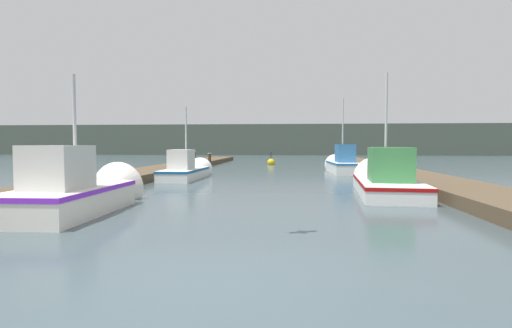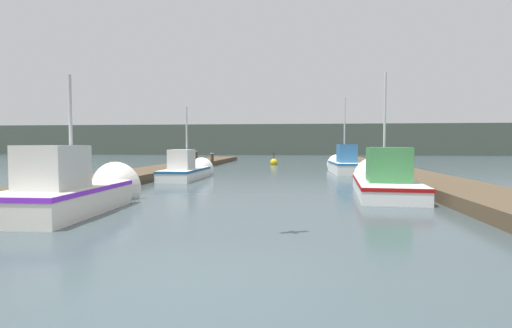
# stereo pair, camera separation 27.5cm
# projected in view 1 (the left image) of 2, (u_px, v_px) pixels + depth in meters

# --- Properties ---
(ground_plane) EXTENTS (200.00, 200.00, 0.00)m
(ground_plane) POSITION_uv_depth(u_px,v_px,m) (206.00, 286.00, 4.48)
(ground_plane) COLOR #38474C
(dock_left) EXTENTS (2.30, 40.00, 0.35)m
(dock_left) POSITION_uv_depth(u_px,v_px,m) (156.00, 171.00, 20.94)
(dock_left) COLOR #4C3D2B
(dock_left) RESTS_ON ground_plane
(dock_right) EXTENTS (2.30, 40.00, 0.35)m
(dock_right) POSITION_uv_depth(u_px,v_px,m) (396.00, 173.00, 19.84)
(dock_right) COLOR #4C3D2B
(dock_right) RESTS_ON ground_plane
(distant_shore_ridge) EXTENTS (120.00, 16.00, 4.59)m
(distant_shore_ridge) POSITION_uv_depth(u_px,v_px,m) (286.00, 140.00, 66.51)
(distant_shore_ridge) COLOR #424C42
(distant_shore_ridge) RESTS_ON ground_plane
(fishing_boat_0) EXTENTS (1.72, 4.51, 3.67)m
(fishing_boat_0) POSITION_uv_depth(u_px,v_px,m) (81.00, 191.00, 9.53)
(fishing_boat_0) COLOR silver
(fishing_boat_0) RESTS_ON ground_plane
(fishing_boat_1) EXTENTS (2.28, 6.18, 4.53)m
(fishing_boat_1) POSITION_uv_depth(u_px,v_px,m) (384.00, 180.00, 13.44)
(fishing_boat_1) COLOR silver
(fishing_boat_1) RESTS_ON ground_plane
(fishing_boat_2) EXTENTS (1.47, 5.03, 3.74)m
(fishing_boat_2) POSITION_uv_depth(u_px,v_px,m) (188.00, 170.00, 18.83)
(fishing_boat_2) COLOR silver
(fishing_boat_2) RESTS_ON ground_plane
(fishing_boat_3) EXTENTS (1.58, 5.22, 4.55)m
(fishing_boat_3) POSITION_uv_depth(u_px,v_px,m) (342.00, 164.00, 22.78)
(fishing_boat_3) COLOR silver
(fishing_boat_3) RESTS_ON ground_plane
(mooring_piling_0) EXTENTS (0.24, 0.24, 1.20)m
(mooring_piling_0) POSITION_uv_depth(u_px,v_px,m) (194.00, 161.00, 24.35)
(mooring_piling_0) COLOR #473523
(mooring_piling_0) RESTS_ON ground_plane
(mooring_piling_1) EXTENTS (0.26, 0.26, 0.98)m
(mooring_piling_1) POSITION_uv_depth(u_px,v_px,m) (210.00, 160.00, 28.36)
(mooring_piling_1) COLOR #473523
(mooring_piling_1) RESTS_ON ground_plane
(mooring_piling_2) EXTENTS (0.25, 0.25, 1.17)m
(mooring_piling_2) POSITION_uv_depth(u_px,v_px,m) (175.00, 164.00, 20.22)
(mooring_piling_2) COLOR #473523
(mooring_piling_2) RESTS_ON ground_plane
(mooring_piling_3) EXTENTS (0.35, 0.35, 1.42)m
(mooring_piling_3) POSITION_uv_depth(u_px,v_px,m) (392.00, 166.00, 15.98)
(mooring_piling_3) COLOR #473523
(mooring_piling_3) RESTS_ON ground_plane
(channel_buoy) EXTENTS (0.61, 0.61, 1.11)m
(channel_buoy) POSITION_uv_depth(u_px,v_px,m) (271.00, 162.00, 31.40)
(channel_buoy) COLOR gold
(channel_buoy) RESTS_ON ground_plane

